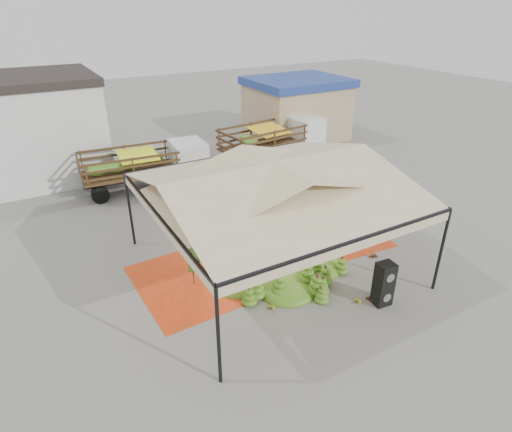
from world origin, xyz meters
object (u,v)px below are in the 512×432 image
speaker_stack (384,284)px  truck_right (277,137)px  vendor (254,201)px  banana_heap (283,261)px  truck_left (150,163)px

speaker_stack → truck_right: (4.54, 13.52, 0.65)m
vendor → truck_right: 8.36m
vendor → truck_right: size_ratio=0.28×
banana_heap → speaker_stack: size_ratio=3.38×
speaker_stack → truck_left: 13.54m
banana_heap → vendor: (1.13, 4.11, 0.40)m
speaker_stack → truck_right: 14.28m
vendor → truck_left: (-2.68, 6.02, 0.37)m
banana_heap → speaker_stack: speaker_stack is taller
banana_heap → vendor: vendor is taller
speaker_stack → vendor: size_ratio=0.79×
speaker_stack → vendor: 7.10m
banana_heap → speaker_stack: bearing=-57.6°
speaker_stack → truck_left: size_ratio=0.24×
banana_heap → truck_right: truck_right is taller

